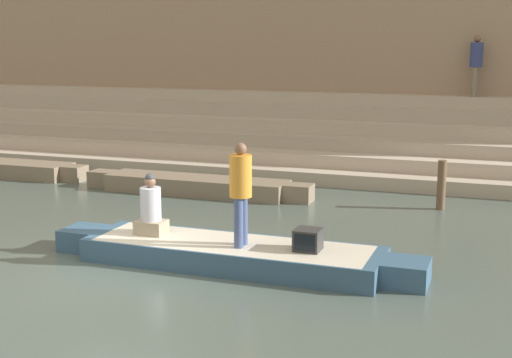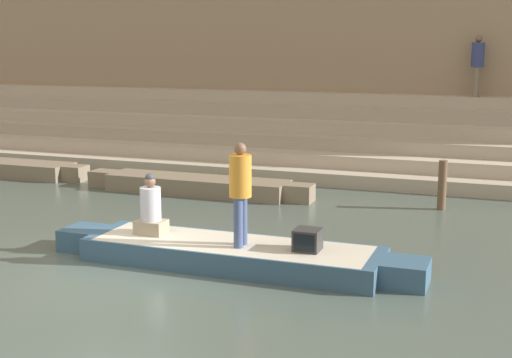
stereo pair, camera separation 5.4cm
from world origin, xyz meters
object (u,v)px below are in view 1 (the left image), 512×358
Objects in this scene: rowboat_main at (232,253)px; moored_boat_shore at (196,185)px; moored_boat_distant at (5,168)px; person_on_steps at (476,62)px; person_standing at (241,187)px; mooring_post at (441,185)px; person_rowing at (151,210)px; tv_set at (308,240)px.

moored_boat_shore is (-3.06, 5.16, 0.01)m from rowboat_main.
moored_boat_distant is 14.07m from person_on_steps.
person_standing is at bearing -29.96° from rowboat_main.
mooring_post is at bearing -19.47° from person_on_steps.
person_rowing is 2.56× the size of tv_set.
tv_set is 11.69m from person_on_steps.
rowboat_main is at bearing 172.80° from tv_set.
tv_set is 11.96m from moored_boat_distant.
person_rowing is 2.93m from tv_set.
person_on_steps is at bearing 72.78° from rowboat_main.
tv_set is 0.08× the size of moored_boat_distant.
person_on_steps is at bearing 74.09° from person_standing.
moored_boat_shore reaches higher than rowboat_main.
tv_set is 5.72m from mooring_post.
rowboat_main is 5.99× the size of person_rowing.
rowboat_main is 5.80× the size of mooring_post.
rowboat_main is 15.34× the size of tv_set.
person_standing is 0.98× the size of person_on_steps.
mooring_post is at bearing 48.02° from person_rowing.
moored_boat_distant is 2.92× the size of person_on_steps.
person_rowing is at bearing -39.81° from person_on_steps.
moored_boat_distant reaches higher than rowboat_main.
mooring_post reaches higher than moored_boat_distant.
person_rowing is at bearing 173.57° from person_standing.
mooring_post is at bearing 6.27° from moored_boat_shore.
person_rowing is at bearing -70.92° from moored_boat_shore.
person_rowing reaches higher than tv_set.
mooring_post reaches higher than rowboat_main.
moored_boat_distant is at bearing 144.28° from tv_set.
person_standing is 1.59× the size of person_rowing.
moored_boat_shore is at bearing 122.34° from tv_set.
tv_set is at bearing -106.31° from mooring_post.
person_rowing is 7.09m from mooring_post.
person_standing is 11.10m from moored_boat_distant.
moored_boat_shore is at bearing -176.68° from mooring_post.
person_standing is at bearing -7.76° from person_rowing.
rowboat_main is 1.70m from person_rowing.
person_standing is at bearing 178.72° from tv_set.
person_standing reaches higher than mooring_post.
person_on_steps is (12.51, 5.71, 2.99)m from moored_boat_distant.
person_on_steps reaches higher than moored_boat_distant.
rowboat_main is 1.26× the size of moored_boat_distant.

